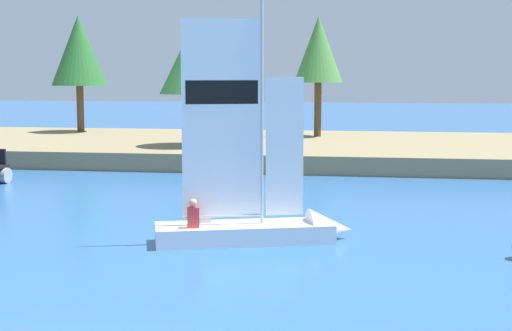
{
  "coord_description": "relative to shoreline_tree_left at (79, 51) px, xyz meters",
  "views": [
    {
      "loc": [
        4.3,
        -8.73,
        4.19
      ],
      "look_at": [
        0.61,
        15.16,
        1.2
      ],
      "focal_mm": 52.42,
      "sensor_mm": 36.0,
      "label": 1
    }
  ],
  "objects": [
    {
      "name": "shoreline_tree_centre",
      "position": [
        13.91,
        -1.12,
        -0.05
      ],
      "size": [
        2.6,
        2.6,
        6.44
      ],
      "color": "brown",
      "rests_on": "shore_bank"
    },
    {
      "name": "shore_bank",
      "position": [
        12.47,
        -4.01,
        -5.07
      ],
      "size": [
        80.0,
        13.95,
        0.8
      ],
      "primitive_type": "cube",
      "color": "#897A56",
      "rests_on": "ground"
    },
    {
      "name": "shoreline_tree_left",
      "position": [
        0.0,
        0.0,
        0.0
      ],
      "size": [
        3.17,
        3.17,
        6.72
      ],
      "color": "brown",
      "rests_on": "shore_bank"
    },
    {
      "name": "sailboat",
      "position": [
        14.32,
        -23.27,
        -4.94
      ],
      "size": [
        5.09,
        2.63,
        6.47
      ],
      "rotation": [
        0.0,
        0.0,
        0.31
      ],
      "color": "white",
      "rests_on": "ground"
    },
    {
      "name": "shoreline_tree_midleft",
      "position": [
        8.71,
        -7.29,
        -0.47
      ],
      "size": [
        3.53,
        3.53,
        5.98
      ],
      "color": "brown",
      "rests_on": "shore_bank"
    }
  ]
}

